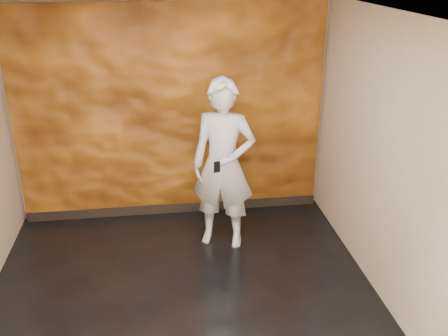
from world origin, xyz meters
TOP-DOWN VIEW (x-y plane):
  - room at (0.00, 0.00)m, footprint 4.02×4.02m
  - feature_wall at (0.00, 1.96)m, footprint 3.90×0.06m
  - baseboard at (0.00, 1.92)m, footprint 3.90×0.04m
  - man at (0.55, 1.09)m, footprint 0.85×0.70m
  - phone at (0.44, 0.83)m, footprint 0.07×0.03m

SIDE VIEW (x-z plane):
  - baseboard at x=0.00m, z-range 0.00..0.12m
  - man at x=0.55m, z-range 0.00..2.02m
  - phone at x=0.44m, z-range 1.04..1.17m
  - feature_wall at x=0.00m, z-range 0.00..2.75m
  - room at x=0.00m, z-range -0.01..2.81m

